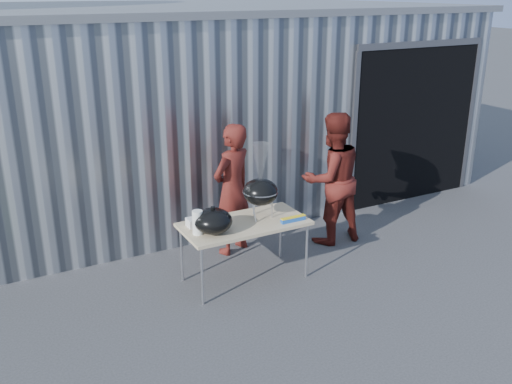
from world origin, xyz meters
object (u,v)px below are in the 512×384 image
kettle_grill (260,185)px  folding_table (244,225)px  person_cook (232,189)px  person_bystander (332,179)px

kettle_grill → folding_table: bearing=-172.8°
folding_table → person_cook: (0.23, 0.79, 0.17)m
person_bystander → person_cook: bearing=-11.3°
folding_table → person_bystander: size_ratio=0.82×
folding_table → person_bystander: bearing=16.0°
person_cook → person_bystander: (1.35, -0.34, 0.04)m
person_cook → kettle_grill: bearing=67.5°
folding_table → kettle_grill: (0.23, 0.03, 0.46)m
kettle_grill → person_cook: person_cook is taller
kettle_grill → person_cook: (-0.01, 0.76, -0.29)m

